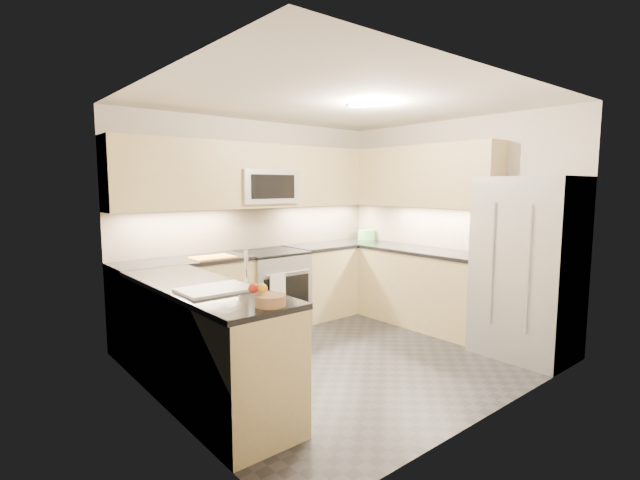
{
  "coord_description": "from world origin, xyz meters",
  "views": [
    {
      "loc": [
        -3.06,
        -3.32,
        1.71
      ],
      "look_at": [
        0.0,
        0.35,
        1.15
      ],
      "focal_mm": 26.0,
      "sensor_mm": 36.0,
      "label": 1
    }
  ],
  "objects": [
    {
      "name": "ceiling",
      "position": [
        0.0,
        0.0,
        2.5
      ],
      "size": [
        3.6,
        3.2,
        0.02
      ],
      "primitive_type": "cube",
      "color": "beige",
      "rests_on": "wall_back"
    },
    {
      "name": "faucet",
      "position": [
        -1.24,
        -0.25,
        1.08
      ],
      "size": [
        0.03,
        0.03,
        0.28
      ],
      "primitive_type": "cylinder",
      "color": "silver",
      "rests_on": "countertop_peninsula"
    },
    {
      "name": "countertop_back_right",
      "position": [
        1.09,
        1.3,
        0.92
      ],
      "size": [
        1.42,
        0.63,
        0.04
      ],
      "primitive_type": "cube",
      "color": "black",
      "rests_on": "base_cab_back_right"
    },
    {
      "name": "base_cab_right",
      "position": [
        1.5,
        0.15,
        0.45
      ],
      "size": [
        0.6,
        1.7,
        0.9
      ],
      "primitive_type": "cube",
      "color": "tan",
      "rests_on": "floor"
    },
    {
      "name": "fruit_apple",
      "position": [
        -1.52,
        -0.8,
        1.05
      ],
      "size": [
        0.07,
        0.07,
        0.07
      ],
      "primitive_type": "sphere",
      "color": "red",
      "rests_on": "fruit_basket"
    },
    {
      "name": "base_cab_peninsula",
      "position": [
        -1.5,
        0.0,
        0.45
      ],
      "size": [
        0.6,
        2.0,
        0.9
      ],
      "primitive_type": "cube",
      "color": "tan",
      "rests_on": "floor"
    },
    {
      "name": "base_cab_back_right",
      "position": [
        1.09,
        1.3,
        0.45
      ],
      "size": [
        1.42,
        0.6,
        0.9
      ],
      "primitive_type": "cube",
      "color": "tan",
      "rests_on": "floor"
    },
    {
      "name": "countertop_peninsula",
      "position": [
        -1.5,
        0.0,
        0.92
      ],
      "size": [
        0.63,
        2.0,
        0.04
      ],
      "primitive_type": "cube",
      "color": "black",
      "rests_on": "base_cab_peninsula"
    },
    {
      "name": "cutting_board",
      "position": [
        -0.8,
        1.19,
        0.95
      ],
      "size": [
        0.44,
        0.31,
        0.01
      ],
      "primitive_type": "cube",
      "rotation": [
        0.0,
        0.0,
        -0.01
      ],
      "color": "orange",
      "rests_on": "countertop_back_left"
    },
    {
      "name": "range_cooktop",
      "position": [
        0.0,
        1.28,
        0.92
      ],
      "size": [
        0.76,
        0.65,
        0.03
      ],
      "primitive_type": "cube",
      "color": "black",
      "rests_on": "gas_range"
    },
    {
      "name": "fruit_orange",
      "position": [
        -1.47,
        -0.84,
        1.05
      ],
      "size": [
        0.06,
        0.06,
        0.06
      ],
      "primitive_type": "sphere",
      "color": "#F5A41B",
      "rests_on": "fruit_basket"
    },
    {
      "name": "microwave_door",
      "position": [
        0.0,
        1.2,
        1.7
      ],
      "size": [
        0.6,
        0.01,
        0.28
      ],
      "primitive_type": "cube",
      "color": "black",
      "rests_on": "microwave"
    },
    {
      "name": "fridge_handle_right",
      "position": [
        1.08,
        -0.97,
        0.95
      ],
      "size": [
        0.02,
        0.02,
        1.2
      ],
      "primitive_type": "cylinder",
      "color": "#B2B5BA",
      "rests_on": "refrigerator"
    },
    {
      "name": "wall_back",
      "position": [
        0.0,
        1.6,
        1.25
      ],
      "size": [
        3.6,
        0.02,
        2.5
      ],
      "primitive_type": "cube",
      "color": "beige",
      "rests_on": "floor"
    },
    {
      "name": "upper_cab_back",
      "position": [
        0.0,
        1.43,
        1.83
      ],
      "size": [
        3.6,
        0.35,
        0.75
      ],
      "primitive_type": "cube",
      "color": "tan",
      "rests_on": "wall_back"
    },
    {
      "name": "sink_basin",
      "position": [
        -1.5,
        -0.25,
        0.88
      ],
      "size": [
        0.52,
        0.38,
        0.16
      ],
      "primitive_type": "cube",
      "color": "white",
      "rests_on": "base_cab_peninsula"
    },
    {
      "name": "fruit_pear",
      "position": [
        -1.46,
        -0.8,
        1.05
      ],
      "size": [
        0.06,
        0.06,
        0.06
      ],
      "primitive_type": "sphere",
      "color": "#4CB152",
      "rests_on": "fruit_basket"
    },
    {
      "name": "utensil_bowl",
      "position": [
        1.69,
        1.34,
        1.01
      ],
      "size": [
        0.28,
        0.28,
        0.14
      ],
      "primitive_type": "cylinder",
      "rotation": [
        0.0,
        0.0,
        0.16
      ],
      "color": "#4DB451",
      "rests_on": "countertop_back_right"
    },
    {
      "name": "upper_cab_right",
      "position": [
        1.62,
        0.28,
        1.83
      ],
      "size": [
        0.35,
        1.95,
        0.75
      ],
      "primitive_type": "cube",
      "color": "tan",
      "rests_on": "wall_right"
    },
    {
      "name": "oven_handle",
      "position": [
        0.0,
        0.93,
        0.72
      ],
      "size": [
        0.6,
        0.02,
        0.02
      ],
      "primitive_type": "cylinder",
      "rotation": [
        0.0,
        1.57,
        0.0
      ],
      "color": "#B2B5BA",
      "rests_on": "gas_range"
    },
    {
      "name": "microwave",
      "position": [
        0.0,
        1.4,
        1.7
      ],
      "size": [
        0.76,
        0.4,
        0.4
      ],
      "primitive_type": "cube",
      "color": "#A7AAAF",
      "rests_on": "upper_cab_back"
    },
    {
      "name": "base_cab_back_left",
      "position": [
        -1.09,
        1.3,
        0.45
      ],
      "size": [
        1.42,
        0.6,
        0.9
      ],
      "primitive_type": "cube",
      "color": "tan",
      "rests_on": "floor"
    },
    {
      "name": "wall_right",
      "position": [
        1.8,
        0.0,
        1.25
      ],
      "size": [
        0.02,
        3.2,
        2.5
      ],
      "primitive_type": "cube",
      "color": "beige",
      "rests_on": "floor"
    },
    {
      "name": "refrigerator",
      "position": [
        1.45,
        -1.15,
        0.9
      ],
      "size": [
        0.7,
        0.9,
        1.8
      ],
      "primitive_type": "cube",
      "color": "#ADB1B6",
      "rests_on": "floor"
    },
    {
      "name": "floor",
      "position": [
        0.0,
        0.0,
        0.0
      ],
      "size": [
        3.6,
        3.2,
        0.0
      ],
      "primitive_type": "cube",
      "color": "black",
      "rests_on": "ground"
    },
    {
      "name": "wall_front",
      "position": [
        0.0,
        -1.6,
        1.25
      ],
      "size": [
        3.6,
        0.02,
        2.5
      ],
      "primitive_type": "cube",
      "color": "beige",
      "rests_on": "floor"
    },
    {
      "name": "backsplash_right",
      "position": [
        1.8,
        0.45,
        1.2
      ],
      "size": [
        0.01,
        2.3,
        0.51
      ],
      "primitive_type": "cube",
      "color": "tan",
      "rests_on": "wall_right"
    },
    {
      "name": "wall_left",
      "position": [
        -1.8,
        0.0,
        1.25
      ],
      "size": [
        0.02,
        3.2,
        2.5
      ],
      "primitive_type": "cube",
      "color": "beige",
      "rests_on": "floor"
    },
    {
      "name": "countertop_back_left",
      "position": [
        -1.09,
        1.3,
        0.92
      ],
      "size": [
        1.42,
        0.63,
        0.04
      ],
      "primitive_type": "cube",
      "color": "black",
      "rests_on": "base_cab_back_left"
    },
    {
      "name": "oven_door_glass",
      "position": [
        0.0,
        0.95,
        0.45
      ],
      "size": [
        0.62,
        0.02,
        0.45
      ],
      "primitive_type": "cube",
      "color": "black",
      "rests_on": "gas_range"
    },
    {
      "name": "gas_range",
      "position": [
        0.0,
        1.28,
        0.46
      ],
      "size": [
        0.76,
        0.65,
        0.91
      ],
      "primitive_type": "cube",
      "color": "gray",
      "rests_on": "floor"
    },
    {
      "name": "countertop_right",
      "position": [
        1.5,
        0.15,
        0.92
      ],
      "size": [
        0.63,
        1.7,
        0.04
      ],
      "primitive_type": "cube",
      "color": "black",
      "rests_on": "base_cab_right"
    },
    {
      "name": "dish_towel_check",
      "position": [
        -0.16,
        0.91,
        0.55
      ],
      "size": [
        0.19,
        0.04,
        0.37
      ],
      "primitive_type": "cube",
      "rotation": [
        0.0,
        0.0,
        -0.11
      ],
      "color": "white",
      "rests_on": "oven_handle"
    },
    {
      "name": "backsplash_back",
      "position": [
        0.0,
        1.6,
        1.2
      ],
      "size": [
        3.6,
        0.01,
        0.51
      ],
      "primitive_type": "cube",
      "color": "tan",
      "rests_on": "wall_back"
    },
    {
      "name": "fruit_basket",
      "position": [
        -1.44,
        -0.88,
        0.98
      ],
      "size": [
        0.26,
        0.26,
        0.07
      ],
      "primitive_type": "cylinder",
      "rotation": [
        0.0,
        0.0,
        0.42
      ],
      "color": "#A0744B",
      "rests_on": "countertop_peninsula"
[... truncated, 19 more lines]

